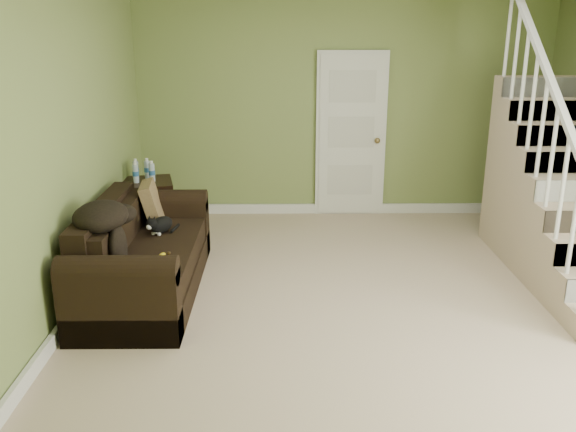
{
  "coord_description": "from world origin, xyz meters",
  "views": [
    {
      "loc": [
        -0.75,
        -4.72,
        2.34
      ],
      "look_at": [
        -0.7,
        0.31,
        0.73
      ],
      "focal_mm": 38.0,
      "sensor_mm": 36.0,
      "label": 1
    }
  ],
  "objects_px": {
    "sofa": "(141,259)",
    "side_table": "(148,209)",
    "cat": "(161,225)",
    "banana": "(161,258)"
  },
  "relations": [
    {
      "from": "sofa",
      "to": "side_table",
      "type": "bearing_deg",
      "value": 99.38
    },
    {
      "from": "side_table",
      "to": "cat",
      "type": "distance_m",
      "value": 1.17
    },
    {
      "from": "sofa",
      "to": "side_table",
      "type": "distance_m",
      "value": 1.44
    },
    {
      "from": "banana",
      "to": "cat",
      "type": "bearing_deg",
      "value": 102.92
    },
    {
      "from": "side_table",
      "to": "banana",
      "type": "relative_size",
      "value": 4.07
    },
    {
      "from": "cat",
      "to": "banana",
      "type": "distance_m",
      "value": 0.73
    },
    {
      "from": "side_table",
      "to": "cat",
      "type": "bearing_deg",
      "value": -71.67
    },
    {
      "from": "cat",
      "to": "banana",
      "type": "bearing_deg",
      "value": -55.05
    },
    {
      "from": "sofa",
      "to": "cat",
      "type": "height_order",
      "value": "sofa"
    },
    {
      "from": "side_table",
      "to": "cat",
      "type": "height_order",
      "value": "side_table"
    }
  ]
}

